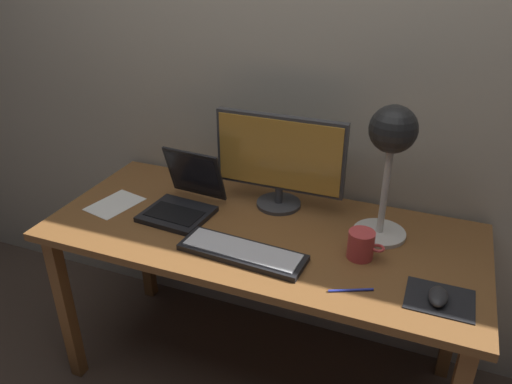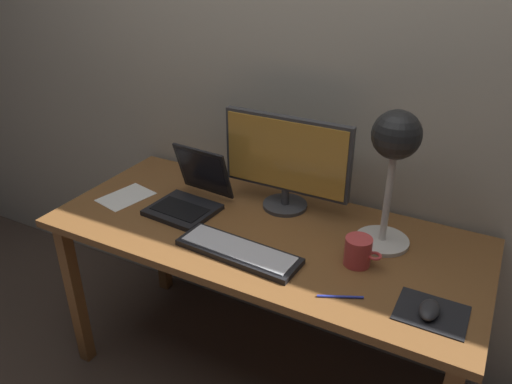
{
  "view_description": "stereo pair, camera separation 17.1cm",
  "coord_description": "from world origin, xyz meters",
  "views": [
    {
      "loc": [
        0.56,
        -1.46,
        1.71
      ],
      "look_at": [
        -0.0,
        -0.05,
        0.92
      ],
      "focal_mm": 34.7,
      "sensor_mm": 36.0,
      "label": 1
    },
    {
      "loc": [
        0.71,
        -1.39,
        1.71
      ],
      "look_at": [
        -0.0,
        -0.05,
        0.92
      ],
      "focal_mm": 34.7,
      "sensor_mm": 36.0,
      "label": 2
    }
  ],
  "objects": [
    {
      "name": "mousepad",
      "position": [
        0.64,
        -0.18,
        0.74
      ],
      "size": [
        0.2,
        0.16,
        0.0
      ],
      "primitive_type": "cube",
      "color": "black",
      "rests_on": "desk"
    },
    {
      "name": "paper_sheet_by_keyboard",
      "position": [
        -0.62,
        -0.04,
        0.74
      ],
      "size": [
        0.19,
        0.24,
        0.0
      ],
      "primitive_type": "cube",
      "rotation": [
        0.0,
        0.0,
        -0.22
      ],
      "color": "white",
      "rests_on": "desk"
    },
    {
      "name": "monitor",
      "position": [
        -0.0,
        0.19,
        0.95
      ],
      "size": [
        0.51,
        0.18,
        0.38
      ],
      "color": "#38383A",
      "rests_on": "desk"
    },
    {
      "name": "back_wall",
      "position": [
        0.0,
        0.4,
        1.3
      ],
      "size": [
        4.8,
        0.06,
        2.6
      ],
      "primitive_type": "cube",
      "color": "#B2A893",
      "rests_on": "ground"
    },
    {
      "name": "laptop",
      "position": [
        -0.33,
        0.03,
        0.8
      ],
      "size": [
        0.27,
        0.3,
        0.23
      ],
      "color": "black",
      "rests_on": "desk"
    },
    {
      "name": "ground_plane",
      "position": [
        0.0,
        0.0,
        0.0
      ],
      "size": [
        4.8,
        4.8,
        0.0
      ],
      "primitive_type": "plane",
      "color": "#47382D",
      "rests_on": "ground"
    },
    {
      "name": "desk",
      "position": [
        0.0,
        0.0,
        0.66
      ],
      "size": [
        1.6,
        0.7,
        0.74
      ],
      "color": "brown",
      "rests_on": "ground"
    },
    {
      "name": "mouse",
      "position": [
        0.63,
        -0.19,
        0.76
      ],
      "size": [
        0.06,
        0.1,
        0.03
      ],
      "primitive_type": "ellipsoid",
      "color": "#28282B",
      "rests_on": "mousepad"
    },
    {
      "name": "pen",
      "position": [
        0.39,
        -0.23,
        0.74
      ],
      "size": [
        0.13,
        0.07,
        0.01
      ],
      "primitive_type": "cylinder",
      "rotation": [
        0.0,
        1.57,
        0.44
      ],
      "color": "#2633A5",
      "rests_on": "desk"
    },
    {
      "name": "desk_lamp",
      "position": [
        0.41,
        0.12,
        1.09
      ],
      "size": [
        0.19,
        0.19,
        0.49
      ],
      "color": "beige",
      "rests_on": "desk"
    },
    {
      "name": "coffee_mug",
      "position": [
        0.38,
        -0.04,
        0.79
      ],
      "size": [
        0.12,
        0.09,
        0.1
      ],
      "color": "#CC3F3F",
      "rests_on": "desk"
    },
    {
      "name": "keyboard_main",
      "position": [
        -0.0,
        -0.18,
        0.75
      ],
      "size": [
        0.45,
        0.17,
        0.03
      ],
      "color": "black",
      "rests_on": "desk"
    }
  ]
}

